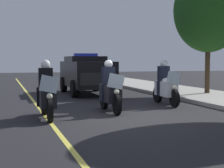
{
  "coord_description": "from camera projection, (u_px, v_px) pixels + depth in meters",
  "views": [
    {
      "loc": [
        10.37,
        -3.57,
        1.71
      ],
      "look_at": [
        -1.19,
        0.0,
        0.9
      ],
      "focal_mm": 57.4,
      "sensor_mm": 36.0,
      "label": 1
    }
  ],
  "objects": [
    {
      "name": "lane_stripe_center",
      "position": [
        48.0,
        119.0,
        10.37
      ],
      "size": [
        48.0,
        0.12,
        0.01
      ],
      "primitive_type": "cube",
      "color": "#E0D14C",
      "rests_on": "ground"
    },
    {
      "name": "cyclist_background",
      "position": [
        100.0,
        74.0,
        22.5
      ],
      "size": [
        1.76,
        0.32,
        1.69
      ],
      "color": "black",
      "rests_on": "ground"
    },
    {
      "name": "police_suv",
      "position": [
        86.0,
        73.0,
        18.09
      ],
      "size": [
        4.92,
        2.1,
        2.05
      ],
      "color": "black",
      "rests_on": "ground"
    },
    {
      "name": "tree_far_back",
      "position": [
        208.0,
        10.0,
        17.34
      ],
      "size": [
        3.37,
        3.37,
        6.07
      ],
      "color": "#42301E",
      "rests_on": "sidewalk_strip"
    },
    {
      "name": "police_motorcycle_trailing",
      "position": [
        166.0,
        86.0,
        13.7
      ],
      "size": [
        2.14,
        0.56,
        1.72
      ],
      "color": "black",
      "rests_on": "ground"
    },
    {
      "name": "police_motorcycle_lead_left",
      "position": [
        47.0,
        95.0,
        10.48
      ],
      "size": [
        2.14,
        0.56,
        1.72
      ],
      "color": "black",
      "rests_on": "ground"
    },
    {
      "name": "police_motorcycle_lead_right",
      "position": [
        110.0,
        91.0,
        11.81
      ],
      "size": [
        2.14,
        0.56,
        1.72
      ],
      "color": "black",
      "rests_on": "ground"
    },
    {
      "name": "ground_plane",
      "position": [
        123.0,
        115.0,
        11.05
      ],
      "size": [
        80.0,
        80.0,
        0.0
      ],
      "primitive_type": "plane",
      "color": "black"
    }
  ]
}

